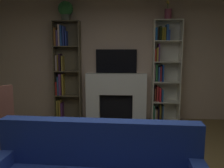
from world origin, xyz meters
The scene contains 7 objects.
wall_back_accent centered at (0.00, 2.77, 1.34)m, with size 5.82×0.06×2.69m, color tan.
fireplace centered at (0.00, 2.62, 0.55)m, with size 1.46×0.52×1.05m.
tv centered at (0.00, 2.71, 1.32)m, with size 0.91×0.06×0.53m, color black.
bookshelf_left centered at (-1.17, 2.64, 1.13)m, with size 0.59×0.26×2.20m.
bookshelf_right centered at (1.03, 2.61, 1.07)m, with size 0.59×0.33×2.20m.
potted_plant centered at (-1.09, 2.59, 2.43)m, with size 0.32×0.32×0.41m.
vase_with_flowers centered at (1.09, 2.59, 2.33)m, with size 0.15×0.15×0.40m.
Camera 1 is at (0.22, -2.49, 1.58)m, focal length 36.97 mm.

